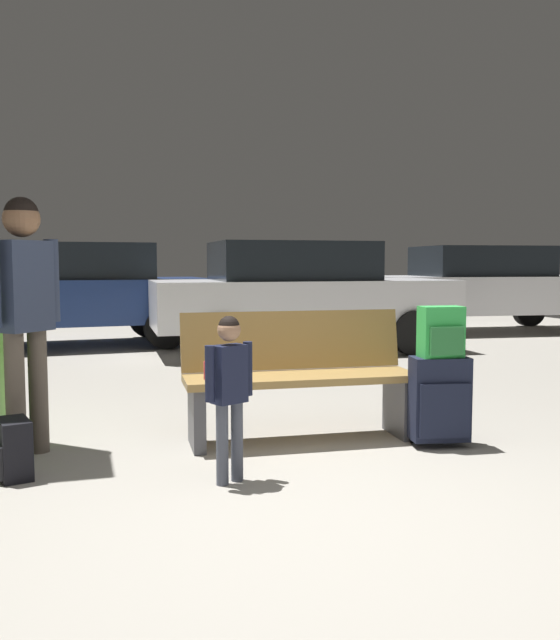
{
  "coord_description": "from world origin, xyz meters",
  "views": [
    {
      "loc": [
        -1.06,
        -3.0,
        1.24
      ],
      "look_at": [
        0.21,
        1.3,
        0.85
      ],
      "focal_mm": 37.84,
      "sensor_mm": 36.0,
      "label": 1
    }
  ],
  "objects_px": {
    "adult": "(24,298)",
    "parked_car_far": "(69,291)",
    "backpack_bright": "(441,332)",
    "bench": "(298,376)",
    "suitcase": "(440,399)",
    "child": "(229,381)",
    "parked_car_side": "(485,286)",
    "backpack_dark_floor": "(13,449)",
    "parked_car_near": "(299,293)"
  },
  "relations": [
    {
      "from": "adult",
      "to": "parked_car_far",
      "type": "distance_m",
      "value": 5.84
    },
    {
      "from": "backpack_bright",
      "to": "parked_car_far",
      "type": "height_order",
      "value": "parked_car_far"
    },
    {
      "from": "bench",
      "to": "adult",
      "type": "height_order",
      "value": "adult"
    },
    {
      "from": "suitcase",
      "to": "child",
      "type": "xyz_separation_m",
      "value": [
        -1.51,
        -0.33,
        0.26
      ]
    },
    {
      "from": "child",
      "to": "parked_car_side",
      "type": "bearing_deg",
      "value": 47.98
    },
    {
      "from": "backpack_dark_floor",
      "to": "parked_car_near",
      "type": "distance_m",
      "value": 5.87
    },
    {
      "from": "backpack_bright",
      "to": "parked_car_far",
      "type": "xyz_separation_m",
      "value": [
        -2.44,
        6.39,
        0.03
      ]
    },
    {
      "from": "parked_car_side",
      "to": "parked_car_far",
      "type": "bearing_deg",
      "value": -179.48
    },
    {
      "from": "bench",
      "to": "backpack_dark_floor",
      "type": "xyz_separation_m",
      "value": [
        -1.84,
        -0.37,
        -0.28
      ]
    },
    {
      "from": "bench",
      "to": "backpack_dark_floor",
      "type": "height_order",
      "value": "bench"
    },
    {
      "from": "backpack_bright",
      "to": "parked_car_near",
      "type": "relative_size",
      "value": 0.08
    },
    {
      "from": "backpack_dark_floor",
      "to": "backpack_bright",
      "type": "bearing_deg",
      "value": -2.15
    },
    {
      "from": "bench",
      "to": "adult",
      "type": "xyz_separation_m",
      "value": [
        -1.79,
        0.09,
        0.57
      ]
    },
    {
      "from": "suitcase",
      "to": "backpack_bright",
      "type": "distance_m",
      "value": 0.45
    },
    {
      "from": "adult",
      "to": "parked_car_side",
      "type": "distance_m",
      "value": 9.34
    },
    {
      "from": "suitcase",
      "to": "backpack_bright",
      "type": "height_order",
      "value": "backpack_bright"
    },
    {
      "from": "parked_car_side",
      "to": "parked_car_far",
      "type": "relative_size",
      "value": 1.02
    },
    {
      "from": "parked_car_far",
      "to": "bench",
      "type": "bearing_deg",
      "value": -74.92
    },
    {
      "from": "bench",
      "to": "backpack_dark_floor",
      "type": "relative_size",
      "value": 4.79
    },
    {
      "from": "suitcase",
      "to": "adult",
      "type": "relative_size",
      "value": 0.37
    },
    {
      "from": "child",
      "to": "adult",
      "type": "distance_m",
      "value": 1.49
    },
    {
      "from": "suitcase",
      "to": "backpack_bright",
      "type": "relative_size",
      "value": 1.78
    },
    {
      "from": "backpack_dark_floor",
      "to": "bench",
      "type": "bearing_deg",
      "value": 11.29
    },
    {
      "from": "suitcase",
      "to": "backpack_bright",
      "type": "bearing_deg",
      "value": -46.04
    },
    {
      "from": "parked_car_near",
      "to": "adult",
      "type": "bearing_deg",
      "value": -126.71
    },
    {
      "from": "backpack_bright",
      "to": "parked_car_far",
      "type": "bearing_deg",
      "value": 110.9
    },
    {
      "from": "adult",
      "to": "backpack_dark_floor",
      "type": "bearing_deg",
      "value": -96.43
    },
    {
      "from": "adult",
      "to": "suitcase",
      "type": "bearing_deg",
      "value": -11.9
    },
    {
      "from": "child",
      "to": "adult",
      "type": "bearing_deg",
      "value": 141.55
    },
    {
      "from": "child",
      "to": "parked_car_far",
      "type": "height_order",
      "value": "parked_car_far"
    },
    {
      "from": "parked_car_far",
      "to": "adult",
      "type": "bearing_deg",
      "value": -91.87
    },
    {
      "from": "bench",
      "to": "suitcase",
      "type": "relative_size",
      "value": 2.69
    },
    {
      "from": "backpack_bright",
      "to": "parked_car_near",
      "type": "xyz_separation_m",
      "value": [
        0.62,
        4.91,
        0.03
      ]
    },
    {
      "from": "suitcase",
      "to": "backpack_bright",
      "type": "xyz_separation_m",
      "value": [
        0.0,
        -0.0,
        0.45
      ]
    },
    {
      "from": "child",
      "to": "parked_car_far",
      "type": "distance_m",
      "value": 6.79
    },
    {
      "from": "child",
      "to": "parked_car_side",
      "type": "distance_m",
      "value": 9.14
    },
    {
      "from": "bench",
      "to": "adult",
      "type": "bearing_deg",
      "value": 177.21
    },
    {
      "from": "suitcase",
      "to": "child",
      "type": "bearing_deg",
      "value": -167.55
    },
    {
      "from": "parked_car_far",
      "to": "parked_car_near",
      "type": "bearing_deg",
      "value": -25.85
    },
    {
      "from": "child",
      "to": "adult",
      "type": "height_order",
      "value": "adult"
    },
    {
      "from": "parked_car_near",
      "to": "bench",
      "type": "bearing_deg",
      "value": -108.21
    },
    {
      "from": "child",
      "to": "suitcase",
      "type": "bearing_deg",
      "value": 12.45
    },
    {
      "from": "adult",
      "to": "parked_car_near",
      "type": "xyz_separation_m",
      "value": [
        3.25,
        4.36,
        -0.21
      ]
    },
    {
      "from": "parked_car_side",
      "to": "parked_car_far",
      "type": "height_order",
      "value": "same"
    },
    {
      "from": "parked_car_side",
      "to": "child",
      "type": "bearing_deg",
      "value": -132.02
    },
    {
      "from": "backpack_bright",
      "to": "parked_car_side",
      "type": "distance_m",
      "value": 7.93
    },
    {
      "from": "adult",
      "to": "backpack_dark_floor",
      "type": "xyz_separation_m",
      "value": [
        -0.05,
        -0.45,
        -0.85
      ]
    },
    {
      "from": "suitcase",
      "to": "parked_car_far",
      "type": "distance_m",
      "value": 6.86
    },
    {
      "from": "parked_car_side",
      "to": "backpack_dark_floor",
      "type": "bearing_deg",
      "value": -138.9
    },
    {
      "from": "backpack_bright",
      "to": "backpack_dark_floor",
      "type": "xyz_separation_m",
      "value": [
        -2.68,
        0.1,
        -0.6
      ]
    }
  ]
}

